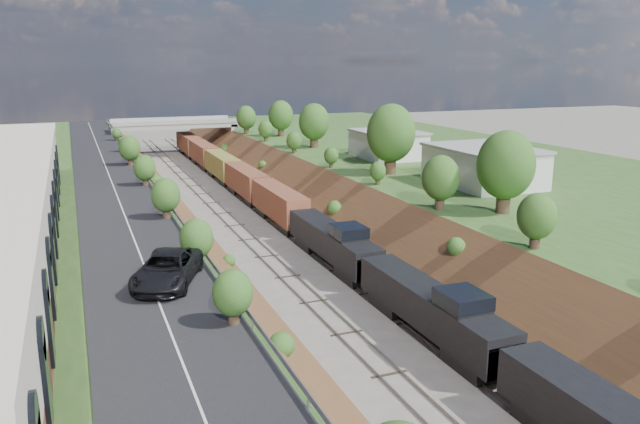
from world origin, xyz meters
TOP-DOWN VIEW (x-y plane):
  - platform_right at (33.00, 60.00)m, footprint 44.00×180.00m
  - embankment_left at (-11.00, 60.00)m, footprint 10.00×180.00m
  - embankment_right at (11.00, 60.00)m, footprint 10.00×180.00m
  - rail_left_track at (-2.60, 60.00)m, footprint 1.58×180.00m
  - rail_right_track at (2.60, 60.00)m, footprint 1.58×180.00m
  - road at (-15.50, 60.00)m, footprint 8.00×180.00m
  - guardrail at (-11.40, 59.80)m, footprint 0.10×171.00m
  - overpass at (0.00, 122.00)m, footprint 24.50×8.30m
  - white_building_near at (23.50, 52.00)m, footprint 9.00×12.00m
  - white_building_far at (23.00, 74.00)m, footprint 8.00×10.00m
  - tree_right_large at (17.00, 40.00)m, footprint 5.25×5.25m
  - tree_left_crest at (-11.80, 20.00)m, footprint 2.45×2.45m
  - freight_train at (2.60, 68.62)m, footprint 2.73×125.49m
  - suv at (-14.54, 31.98)m, footprint 5.76×7.81m

SIDE VIEW (x-z plane):
  - embankment_left at x=-11.00m, z-range -5.00..5.00m
  - embankment_right at x=11.00m, z-range -5.00..5.00m
  - rail_left_track at x=-2.60m, z-range 0.00..0.18m
  - rail_right_track at x=2.60m, z-range 0.00..0.18m
  - freight_train at x=2.60m, z-range 0.12..4.67m
  - platform_right at x=33.00m, z-range 0.00..5.00m
  - overpass at x=0.00m, z-range 1.22..8.62m
  - road at x=-15.50m, z-range 5.00..5.10m
  - guardrail at x=-11.40m, z-range 5.20..5.90m
  - suv at x=-14.54m, z-range 5.10..7.07m
  - white_building_far at x=23.00m, z-range 5.00..8.60m
  - white_building_near at x=23.50m, z-range 5.00..9.00m
  - tree_left_crest at x=-11.80m, z-range 5.26..8.82m
  - tree_right_large at x=17.00m, z-range 5.58..13.19m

